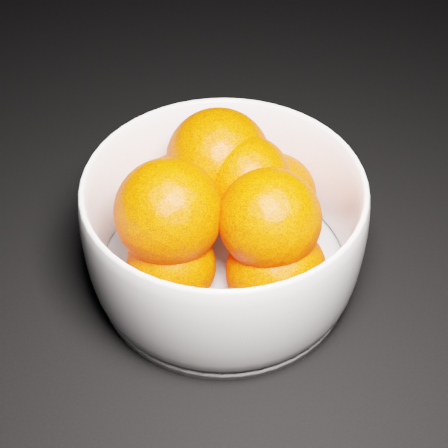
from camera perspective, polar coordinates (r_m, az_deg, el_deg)
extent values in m
cylinder|color=white|center=(0.56, 0.00, -4.09)|extent=(0.22, 0.22, 0.01)
sphere|color=#FB3700|center=(0.56, 4.51, 2.61)|extent=(0.08, 0.08, 0.08)
sphere|color=#FB3700|center=(0.56, -4.03, 2.26)|extent=(0.08, 0.08, 0.08)
sphere|color=#FB3700|center=(0.51, -4.83, -3.73)|extent=(0.07, 0.07, 0.07)
sphere|color=#FB3700|center=(0.50, 4.78, -4.36)|extent=(0.08, 0.08, 0.08)
sphere|color=#FB3700|center=(0.53, -0.52, 5.82)|extent=(0.09, 0.09, 0.09)
sphere|color=#FB3700|center=(0.48, -5.06, 1.07)|extent=(0.08, 0.08, 0.08)
sphere|color=#FB3700|center=(0.48, 4.20, 0.42)|extent=(0.08, 0.08, 0.08)
sphere|color=#FB3700|center=(0.51, 2.18, 4.16)|extent=(0.07, 0.07, 0.07)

